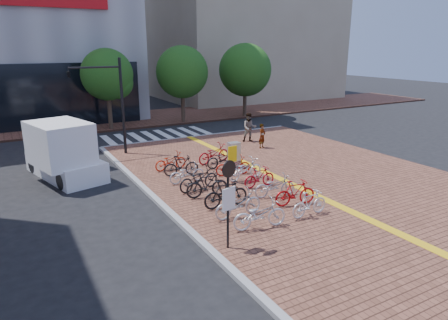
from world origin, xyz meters
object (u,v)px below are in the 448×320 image
bike_12 (245,169)px  bike_13 (233,166)px  bike_14 (223,159)px  bike_0 (260,214)px  bike_8 (310,204)px  bike_7 (171,161)px  bike_11 (259,177)px  yellow_sign (232,157)px  pedestrian_b (249,128)px  box_truck (65,150)px  bike_9 (295,193)px  traffic_light_pole (98,90)px  bike_2 (226,194)px  bike_4 (199,179)px  bike_6 (181,166)px  bike_15 (214,154)px  pedestrian_a (262,136)px  bike_1 (238,204)px  utility_box (234,155)px  bike_5 (187,173)px  bike_10 (275,186)px  notice_sign (228,194)px  bike_3 (207,185)px

bike_12 → bike_13: bike_12 is taller
bike_12 → bike_14: (0.05, 2.16, -0.02)m
bike_14 → bike_0: bearing=163.0°
bike_8 → bike_7: bearing=13.4°
bike_11 → yellow_sign: bearing=32.3°
bike_11 → bike_14: (0.04, 3.37, 0.02)m
bike_7 → pedestrian_b: 7.60m
box_truck → bike_9: bearing=-50.1°
traffic_light_pole → box_truck: (-2.37, -2.49, -2.57)m
bike_2 → bike_8: size_ratio=1.13×
bike_4 → pedestrian_b: pedestrian_b is taller
bike_14 → pedestrian_b: bearing=-43.2°
bike_6 → bike_15: bearing=-52.0°
pedestrian_a → bike_9: bearing=-142.8°
bike_14 → box_truck: (-7.23, 2.85, 0.71)m
bike_1 → pedestrian_a: size_ratio=1.29×
box_truck → bike_7: bearing=-21.5°
pedestrian_a → bike_12: bearing=-158.3°
bike_0 → bike_7: bearing=10.0°
pedestrian_b → bike_1: bearing=-100.2°
bike_8 → pedestrian_b: (4.55, 11.19, 0.45)m
bike_8 → pedestrian_a: size_ratio=1.10×
pedestrian_a → box_truck: bearing=151.7°
bike_9 → bike_13: (-0.18, 4.52, -0.05)m
bike_1 → utility_box: bearing=-30.7°
bike_7 → utility_box: size_ratio=1.31×
bike_5 → pedestrian_a: (6.72, 3.75, 0.29)m
bike_0 → bike_10: size_ratio=1.09×
bike_1 → bike_6: (0.11, 5.48, 0.00)m
bike_11 → yellow_sign: (-0.71, 1.17, 0.72)m
notice_sign → bike_5: bearing=77.3°
bike_0 → bike_15: 8.22m
bike_1 → bike_10: size_ratio=1.09×
pedestrian_b → bike_12: bearing=-99.9°
bike_6 → utility_box: (2.97, 0.03, 0.14)m
bike_9 → bike_13: bike_9 is taller
bike_12 → bike_5: bearing=64.5°
bike_14 → bike_11: bearing=-178.5°
bike_8 → utility_box: 6.79m
bike_1 → bike_11: (2.49, 2.30, -0.04)m
bike_3 → bike_9: size_ratio=1.05×
bike_7 → traffic_light_pole: traffic_light_pole is taller
bike_11 → pedestrian_b: bearing=-28.8°
bike_8 → box_truck: size_ratio=0.31×
bike_3 → bike_5: bike_3 is taller
bike_9 → bike_11: bike_9 is taller
bike_8 → traffic_light_pole: 13.51m
bike_2 → pedestrian_b: 11.25m
bike_7 → bike_9: bike_9 is taller
bike_9 → bike_8: bearing=178.9°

